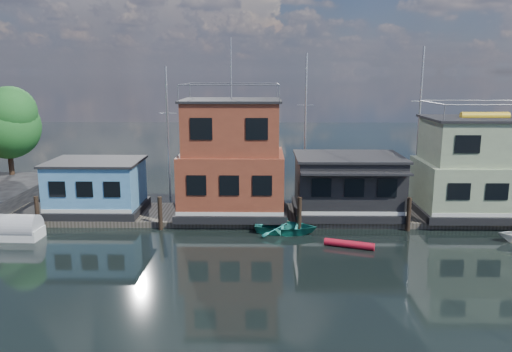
{
  "coord_description": "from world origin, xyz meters",
  "views": [
    {
      "loc": [
        -6.31,
        -21.73,
        10.05
      ],
      "look_at": [
        -6.84,
        12.0,
        3.0
      ],
      "focal_mm": 35.0,
      "sensor_mm": 36.0,
      "label": 1
    }
  ],
  "objects_px": {
    "houseboat_red": "(232,160)",
    "houseboat_blue": "(96,187)",
    "houseboat_dark": "(348,185)",
    "red_kayak": "(349,244)",
    "houseboat_green": "(480,169)",
    "dinghy_teal": "(286,227)",
    "tarp_runabout": "(8,229)"
  },
  "relations": [
    {
      "from": "houseboat_red",
      "to": "houseboat_blue",
      "type": "bearing_deg",
      "value": -180.0
    },
    {
      "from": "houseboat_blue",
      "to": "houseboat_red",
      "type": "height_order",
      "value": "houseboat_red"
    },
    {
      "from": "houseboat_blue",
      "to": "houseboat_dark",
      "type": "relative_size",
      "value": 0.86
    },
    {
      "from": "red_kayak",
      "to": "houseboat_green",
      "type": "bearing_deg",
      "value": 50.82
    },
    {
      "from": "houseboat_dark",
      "to": "dinghy_teal",
      "type": "bearing_deg",
      "value": -142.47
    },
    {
      "from": "tarp_runabout",
      "to": "houseboat_blue",
      "type": "bearing_deg",
      "value": 51.74
    },
    {
      "from": "houseboat_red",
      "to": "houseboat_dark",
      "type": "relative_size",
      "value": 1.6
    },
    {
      "from": "houseboat_blue",
      "to": "tarp_runabout",
      "type": "xyz_separation_m",
      "value": [
        -4.0,
        -4.71,
        -1.6
      ]
    },
    {
      "from": "houseboat_green",
      "to": "red_kayak",
      "type": "xyz_separation_m",
      "value": [
        -9.81,
        -6.01,
        -3.34
      ]
    },
    {
      "from": "tarp_runabout",
      "to": "dinghy_teal",
      "type": "height_order",
      "value": "tarp_runabout"
    },
    {
      "from": "houseboat_dark",
      "to": "red_kayak",
      "type": "bearing_deg",
      "value": -97.69
    },
    {
      "from": "houseboat_dark",
      "to": "houseboat_green",
      "type": "height_order",
      "value": "houseboat_green"
    },
    {
      "from": "houseboat_red",
      "to": "tarp_runabout",
      "type": "height_order",
      "value": "houseboat_red"
    },
    {
      "from": "red_kayak",
      "to": "tarp_runabout",
      "type": "xyz_separation_m",
      "value": [
        -20.69,
        1.3,
        0.39
      ]
    },
    {
      "from": "red_kayak",
      "to": "dinghy_teal",
      "type": "bearing_deg",
      "value": 163.03
    },
    {
      "from": "houseboat_green",
      "to": "red_kayak",
      "type": "height_order",
      "value": "houseboat_green"
    },
    {
      "from": "tarp_runabout",
      "to": "red_kayak",
      "type": "bearing_deg",
      "value": -1.53
    },
    {
      "from": "red_kayak",
      "to": "houseboat_dark",
      "type": "bearing_deg",
      "value": 101.63
    },
    {
      "from": "houseboat_red",
      "to": "houseboat_green",
      "type": "height_order",
      "value": "houseboat_red"
    },
    {
      "from": "houseboat_red",
      "to": "tarp_runabout",
      "type": "relative_size",
      "value": 2.92
    },
    {
      "from": "red_kayak",
      "to": "tarp_runabout",
      "type": "height_order",
      "value": "tarp_runabout"
    },
    {
      "from": "tarp_runabout",
      "to": "dinghy_teal",
      "type": "relative_size",
      "value": 1.03
    },
    {
      "from": "houseboat_green",
      "to": "dinghy_teal",
      "type": "xyz_separation_m",
      "value": [
        -13.38,
        -3.39,
        -3.14
      ]
    },
    {
      "from": "red_kayak",
      "to": "dinghy_teal",
      "type": "height_order",
      "value": "dinghy_teal"
    },
    {
      "from": "houseboat_blue",
      "to": "houseboat_green",
      "type": "bearing_deg",
      "value": 0.0
    },
    {
      "from": "houseboat_red",
      "to": "dinghy_teal",
      "type": "distance_m",
      "value": 6.18
    },
    {
      "from": "houseboat_dark",
      "to": "houseboat_green",
      "type": "distance_m",
      "value": 9.07
    },
    {
      "from": "houseboat_dark",
      "to": "tarp_runabout",
      "type": "distance_m",
      "value": 22.08
    },
    {
      "from": "houseboat_blue",
      "to": "houseboat_red",
      "type": "bearing_deg",
      "value": 0.0
    },
    {
      "from": "houseboat_blue",
      "to": "tarp_runabout",
      "type": "height_order",
      "value": "houseboat_blue"
    },
    {
      "from": "houseboat_blue",
      "to": "houseboat_dark",
      "type": "height_order",
      "value": "houseboat_dark"
    },
    {
      "from": "houseboat_red",
      "to": "red_kayak",
      "type": "distance_m",
      "value": 10.15
    }
  ]
}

